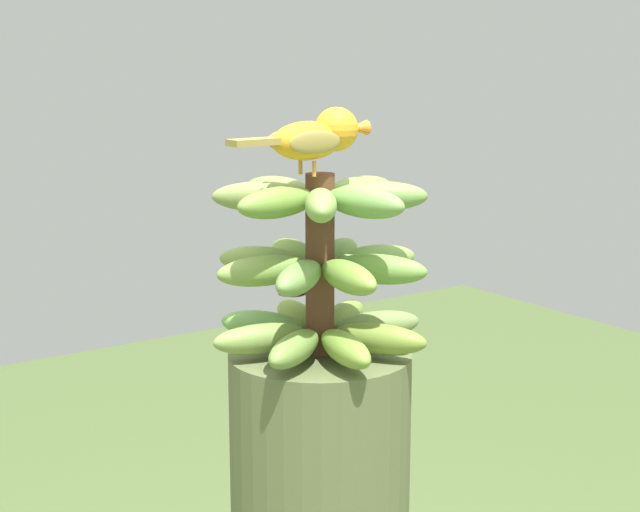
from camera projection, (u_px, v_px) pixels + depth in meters
banana_bunch at (320, 265)px, 1.25m from camera, size 0.29×0.29×0.23m
perched_bird at (318, 136)px, 1.21m from camera, size 0.06×0.20×0.08m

